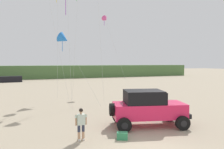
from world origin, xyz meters
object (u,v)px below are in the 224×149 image
Objects in this scene: jeep at (148,107)px; person_watching at (81,122)px; distant_sedan at (11,79)px; kite_purple_stunt at (105,19)px; kite_black_sled at (64,39)px; cooler_box at (122,136)px.

person_watching is at bearing -168.12° from jeep.
kite_purple_stunt is (12.87, -21.18, 9.10)m from distant_sedan.
jeep is at bearing -74.49° from kite_black_sled.
distant_sedan is at bearing 98.42° from person_watching.
distant_sedan is 26.65m from kite_black_sled.
person_watching is 20.22m from kite_purple_stunt.
jeep is 38.30m from distant_sedan.
kite_purple_stunt is at bearing 66.50° from person_watching.
jeep reaches higher than distant_sedan.
kite_purple_stunt reaches higher than person_watching.
person_watching is at bearing -95.25° from kite_black_sled.
cooler_box is at bearing -86.40° from kite_black_sled.
kite_purple_stunt reaches higher than distant_sedan.
person_watching reaches higher than cooler_box.
jeep is at bearing -77.41° from distant_sedan.
cooler_box is 20.46m from kite_purple_stunt.
person_watching is 0.16× the size of kite_purple_stunt.
distant_sedan is at bearing 105.13° from kite_black_sled.
cooler_box is at bearing -17.42° from person_watching.
distant_sedan is 0.57× the size of kite_black_sled.
jeep reaches higher than person_watching.
kite_purple_stunt is (7.26, 16.71, 8.77)m from person_watching.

